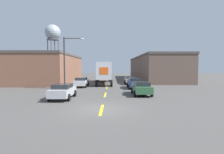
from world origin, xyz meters
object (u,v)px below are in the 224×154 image
parked_car_right_far (130,80)px  parked_car_right_mid (134,83)px  water_tower (53,33)px  street_lamp (67,59)px  parked_car_left_near (63,91)px  parked_car_left_far (81,82)px  parked_car_right_near (141,88)px  semi_truck (104,71)px

parked_car_right_far → parked_car_right_mid: 6.04m
water_tower → street_lamp: bearing=-68.8°
parked_car_right_far → parked_car_left_near: (-8.14, -14.71, 0.00)m
parked_car_left_far → street_lamp: size_ratio=0.59×
parked_car_right_mid → parked_car_left_far: bearing=168.3°
parked_car_right_mid → water_tower: size_ratio=0.24×
parked_car_left_far → water_tower: (-15.73, 33.80, 14.08)m
parked_car_right_far → parked_car_right_near: 12.29m
parked_car_left_near → street_lamp: bearing=101.0°
semi_truck → parked_car_right_far: bearing=-18.6°
semi_truck → water_tower: size_ratio=0.74×
semi_truck → street_lamp: size_ratio=1.83×
semi_truck → street_lamp: (-4.70, -8.87, 1.93)m
parked_car_left_far → parked_car_left_near: bearing=-90.0°
parked_car_right_mid → parked_car_right_far: bearing=90.0°
parked_car_right_far → parked_car_right_near: size_ratio=1.00×
parked_car_right_far → parked_car_right_mid: same height
parked_car_right_mid → parked_car_right_near: bearing=-90.0°
water_tower → street_lamp: water_tower is taller
parked_car_right_far → street_lamp: size_ratio=0.59×
parked_car_right_near → parked_car_left_near: size_ratio=1.00×
parked_car_right_near → parked_car_left_far: size_ratio=1.00×
parked_car_right_near → parked_car_right_mid: (0.00, 6.25, 0.00)m
parked_car_left_near → street_lamp: (-1.41, 7.23, 3.48)m
semi_truck → parked_car_left_far: 6.80m
parked_car_right_mid → parked_car_left_near: size_ratio=1.00×
parked_car_left_near → parked_car_right_near: bearing=16.6°
parked_car_right_near → parked_car_left_near: bearing=-163.4°
parked_car_left_near → parked_car_left_far: size_ratio=1.00×
parked_car_right_far → parked_car_left_near: 16.81m
parked_car_right_near → parked_car_left_far: 11.37m
parked_car_right_near → street_lamp: size_ratio=0.59×
semi_truck → street_lamp: 10.22m
parked_car_right_far → parked_car_right_near: (0.00, -12.29, 0.00)m
parked_car_right_far → parked_car_left_near: size_ratio=1.00×
parked_car_left_near → parked_car_left_far: same height
water_tower → parked_car_right_near: bearing=-60.2°
parked_car_right_far → parked_car_left_far: size_ratio=1.00×
parked_car_right_near → water_tower: (-23.87, 41.74, 14.08)m
parked_car_right_near → parked_car_right_mid: 6.25m
parked_car_right_mid → street_lamp: 10.27m
semi_truck → parked_car_right_mid: bearing=-59.5°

